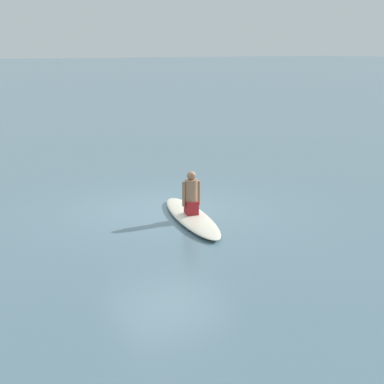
% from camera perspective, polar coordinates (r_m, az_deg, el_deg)
% --- Properties ---
extents(ground_plane, '(400.00, 400.00, 0.00)m').
position_cam_1_polar(ground_plane, '(13.44, -2.51, -1.77)').
color(ground_plane, slate).
extents(surfboard, '(3.41, 1.56, 0.14)m').
position_cam_1_polar(surfboard, '(12.66, -0.07, -2.41)').
color(surfboard, silver).
rests_on(surfboard, ground).
extents(person_paddler, '(0.36, 0.41, 0.93)m').
position_cam_1_polar(person_paddler, '(12.54, -0.07, -0.26)').
color(person_paddler, '#A51E23').
rests_on(person_paddler, surfboard).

